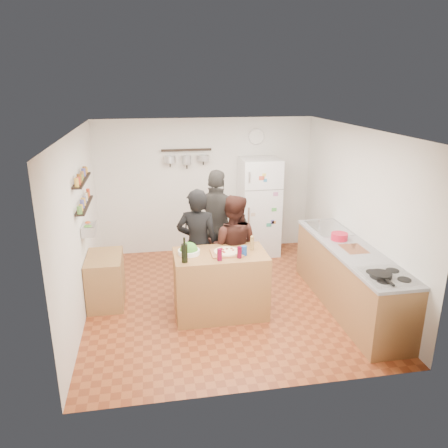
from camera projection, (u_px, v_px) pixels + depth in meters
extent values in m
plane|color=brown|center=(225.00, 298.00, 6.59)|extent=(4.20, 4.20, 0.00)
plane|color=white|center=(225.00, 130.00, 5.81)|extent=(4.20, 4.20, 0.00)
plane|color=silver|center=(206.00, 186.00, 8.16)|extent=(4.00, 0.00, 4.00)
plane|color=silver|center=(79.00, 227.00, 5.87)|extent=(0.00, 4.20, 4.20)
plane|color=silver|center=(357.00, 213.00, 6.53)|extent=(0.00, 4.20, 4.20)
cube|color=olive|center=(220.00, 284.00, 6.03)|extent=(1.25, 0.72, 0.91)
cube|color=#965E36|center=(226.00, 253.00, 5.88)|extent=(0.42, 0.34, 0.02)
cylinder|color=beige|center=(226.00, 251.00, 5.87)|extent=(0.34, 0.34, 0.02)
cylinder|color=white|center=(189.00, 252.00, 5.86)|extent=(0.29, 0.29, 0.06)
cylinder|color=black|center=(185.00, 253.00, 5.56)|extent=(0.08, 0.08, 0.25)
cylinder|color=maroon|center=(220.00, 255.00, 5.63)|extent=(0.07, 0.07, 0.16)
cylinder|color=#50061B|center=(239.00, 252.00, 5.71)|extent=(0.06, 0.06, 0.15)
cylinder|color=olive|center=(252.00, 244.00, 5.98)|extent=(0.05, 0.05, 0.16)
cylinder|color=navy|center=(244.00, 251.00, 5.81)|extent=(0.08, 0.08, 0.13)
imported|color=black|center=(198.00, 245.00, 6.36)|extent=(0.70, 0.54, 1.69)
imported|color=black|center=(233.00, 247.00, 6.42)|extent=(0.93, 0.83, 1.59)
imported|color=#282624|center=(218.00, 227.00, 6.89)|extent=(1.17, 0.85, 1.84)
cube|color=#9E7042|center=(349.00, 278.00, 6.21)|extent=(0.63, 2.63, 0.90)
cube|color=white|center=(388.00, 277.00, 5.18)|extent=(0.60, 0.62, 0.02)
cylinder|color=black|center=(381.00, 275.00, 5.15)|extent=(0.26, 0.26, 0.05)
cube|color=silver|center=(328.00, 228.00, 6.86)|extent=(0.50, 0.80, 0.03)
cube|color=brown|center=(354.00, 249.00, 6.03)|extent=(0.30, 0.40, 0.02)
cylinder|color=red|center=(339.00, 236.00, 6.35)|extent=(0.24, 0.24, 0.10)
cube|color=white|center=(259.00, 207.00, 8.10)|extent=(0.70, 0.68, 1.80)
cylinder|color=silver|center=(256.00, 137.00, 8.02)|extent=(0.30, 0.03, 0.30)
cube|color=black|center=(85.00, 205.00, 5.99)|extent=(0.12, 1.00, 0.02)
cube|color=black|center=(82.00, 180.00, 5.88)|extent=(0.12, 1.00, 0.02)
cube|color=silver|center=(89.00, 229.00, 6.11)|extent=(0.18, 0.35, 0.14)
cube|color=#9E6F42|center=(106.00, 280.00, 6.36)|extent=(0.50, 0.80, 0.73)
cube|color=black|center=(186.00, 150.00, 7.80)|extent=(0.90, 0.04, 0.04)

